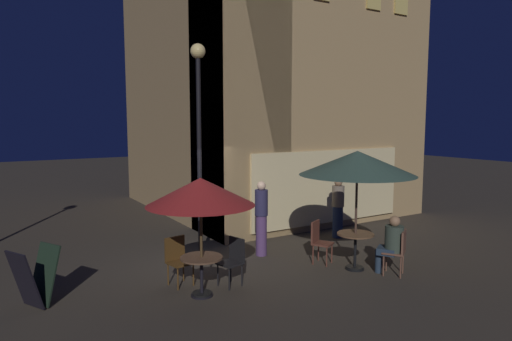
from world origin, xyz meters
The scene contains 15 objects.
ground_plane centered at (0.00, 0.00, 0.00)m, with size 60.00×60.00×0.00m, color #393228.
cafe_building centered at (3.35, 3.86, 4.38)m, with size 7.58×8.52×8.78m.
street_lamp_near_corner centered at (0.07, 0.59, 3.35)m, with size 0.33×0.33×4.84m.
menu_sandwich_board centered at (-3.48, -0.47, 0.52)m, with size 0.85×0.80×1.01m.
cafe_table_0 centered at (-0.87, -1.52, 0.54)m, with size 0.76×0.76×0.72m.
cafe_table_1 centered at (2.52, -1.89, 0.58)m, with size 0.77×0.77×0.78m.
patio_umbrella_0 centered at (-0.87, -1.52, 1.90)m, with size 1.94×1.94×2.16m.
patio_umbrella_1 centered at (2.52, -1.89, 2.27)m, with size 2.42×2.42×2.53m.
cafe_chair_0 centered at (-1.02, -0.74, 0.55)m, with size 0.50×0.50×0.92m.
cafe_chair_1 centered at (-0.12, -1.34, 0.54)m, with size 0.49×0.49×0.91m.
cafe_chair_2 centered at (3.00, -2.64, 0.57)m, with size 0.58×0.58×0.94m.
cafe_chair_3 centered at (2.12, -1.17, 0.56)m, with size 0.54×0.54×0.95m.
patron_seated_0 centered at (2.92, -2.52, 0.70)m, with size 0.52×0.56×1.23m.
patron_standing_1 centered at (1.36, 0.00, 0.90)m, with size 0.30×0.30×1.75m.
patron_standing_2 centered at (3.98, 0.28, 0.82)m, with size 0.32×0.32×1.62m.
Camera 1 is at (-4.16, -8.72, 3.17)m, focal length 31.66 mm.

